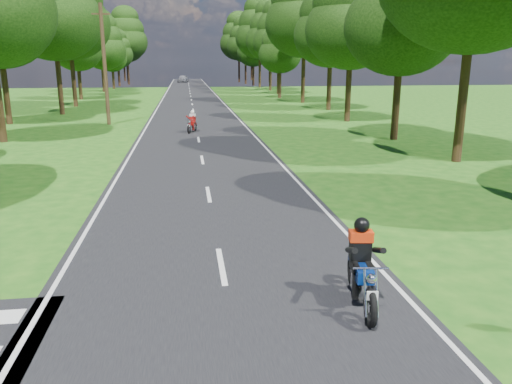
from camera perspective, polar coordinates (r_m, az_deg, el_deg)
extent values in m
plane|color=#1A5413|center=(9.03, -3.03, -13.49)|extent=(160.00, 160.00, 0.00)
cube|color=black|center=(58.09, -7.40, 10.38)|extent=(7.00, 140.00, 0.02)
cube|color=silver|center=(10.82, -3.97, -8.40)|extent=(0.12, 2.00, 0.01)
cube|color=silver|center=(16.50, -5.45, -0.25)|extent=(0.12, 2.00, 0.01)
cube|color=silver|center=(22.35, -6.16, 3.69)|extent=(0.12, 2.00, 0.01)
cube|color=silver|center=(28.26, -6.58, 5.98)|extent=(0.12, 2.00, 0.01)
cube|color=silver|center=(34.20, -6.86, 7.48)|extent=(0.12, 2.00, 0.01)
cube|color=silver|center=(40.16, -7.05, 8.54)|extent=(0.12, 2.00, 0.01)
cube|color=silver|center=(46.13, -7.20, 9.32)|extent=(0.12, 2.00, 0.01)
cube|color=silver|center=(52.11, -7.31, 9.92)|extent=(0.12, 2.00, 0.01)
cube|color=silver|center=(58.09, -7.40, 10.40)|extent=(0.12, 2.00, 0.01)
cube|color=silver|center=(64.08, -7.47, 10.79)|extent=(0.12, 2.00, 0.01)
cube|color=silver|center=(70.06, -7.53, 11.11)|extent=(0.12, 2.00, 0.01)
cube|color=silver|center=(76.05, -7.58, 11.38)|extent=(0.12, 2.00, 0.01)
cube|color=silver|center=(82.04, -7.63, 11.61)|extent=(0.12, 2.00, 0.01)
cube|color=silver|center=(88.04, -7.66, 11.81)|extent=(0.12, 2.00, 0.01)
cube|color=silver|center=(94.03, -7.70, 11.99)|extent=(0.12, 2.00, 0.01)
cube|color=silver|center=(100.02, -7.73, 12.14)|extent=(0.12, 2.00, 0.01)
cube|color=silver|center=(106.02, -7.75, 12.28)|extent=(0.12, 2.00, 0.01)
cube|color=silver|center=(112.01, -7.78, 12.40)|extent=(0.12, 2.00, 0.01)
cube|color=silver|center=(118.01, -7.80, 12.51)|extent=(0.12, 2.00, 0.01)
cube|color=silver|center=(124.01, -7.82, 12.61)|extent=(0.12, 2.00, 0.01)
cube|color=silver|center=(58.15, -10.70, 10.27)|extent=(0.10, 140.00, 0.01)
cube|color=silver|center=(58.22, -4.10, 10.49)|extent=(0.10, 140.00, 0.01)
cube|color=silver|center=(9.79, -26.56, -12.63)|extent=(0.50, 0.50, 0.01)
cylinder|color=black|center=(39.17, -26.62, 9.72)|extent=(0.40, 0.40, 3.79)
cylinder|color=black|center=(44.76, -21.49, 11.01)|extent=(0.40, 0.40, 4.32)
ellipsoid|color=black|center=(44.82, -22.15, 17.79)|extent=(7.56, 7.56, 6.42)
cylinder|color=black|center=(52.16, -20.09, 11.57)|extent=(0.40, 0.40, 4.40)
ellipsoid|color=black|center=(52.23, -20.64, 17.50)|extent=(7.71, 7.71, 6.55)
ellipsoid|color=black|center=(52.41, -20.86, 19.83)|extent=(6.60, 6.60, 5.61)
cylinder|color=black|center=(61.94, -19.46, 11.42)|extent=(0.40, 0.40, 3.20)
ellipsoid|color=black|center=(61.89, -19.78, 15.06)|extent=(5.60, 5.60, 4.76)
ellipsoid|color=black|center=(61.95, -19.91, 16.49)|extent=(4.80, 4.80, 4.08)
ellipsoid|color=black|center=(62.04, -20.04, 17.93)|extent=(3.60, 3.60, 3.06)
cylinder|color=black|center=(68.89, -16.73, 11.89)|extent=(0.40, 0.40, 3.22)
ellipsoid|color=black|center=(68.85, -16.98, 15.18)|extent=(5.64, 5.64, 4.79)
ellipsoid|color=black|center=(68.89, -17.08, 16.48)|extent=(4.83, 4.83, 4.11)
ellipsoid|color=black|center=(68.98, -17.18, 17.78)|extent=(3.62, 3.62, 3.08)
cylinder|color=black|center=(76.78, -17.05, 12.24)|extent=(0.40, 0.40, 3.61)
ellipsoid|color=black|center=(76.76, -17.31, 15.55)|extent=(6.31, 6.31, 5.37)
ellipsoid|color=black|center=(76.83, -17.41, 16.86)|extent=(5.41, 5.41, 4.60)
ellipsoid|color=black|center=(76.94, -17.52, 18.16)|extent=(4.06, 4.06, 3.45)
cylinder|color=black|center=(84.48, -15.98, 12.17)|extent=(0.40, 0.40, 2.67)
ellipsoid|color=black|center=(84.43, -16.14, 14.39)|extent=(4.67, 4.67, 3.97)
ellipsoid|color=black|center=(84.45, -16.20, 15.27)|extent=(4.00, 4.00, 3.40)
ellipsoid|color=black|center=(84.48, -16.27, 16.15)|extent=(3.00, 3.00, 2.55)
cylinder|color=black|center=(93.59, -15.38, 12.53)|extent=(0.40, 0.40, 3.09)
ellipsoid|color=black|center=(93.55, -15.54, 14.85)|extent=(5.40, 5.40, 4.59)
ellipsoid|color=black|center=(93.58, -15.61, 15.77)|extent=(4.63, 4.63, 3.93)
ellipsoid|color=black|center=(93.64, -15.67, 16.69)|extent=(3.47, 3.47, 2.95)
cylinder|color=black|center=(99.93, -14.39, 13.10)|extent=(0.40, 0.40, 4.48)
ellipsoid|color=black|center=(99.97, -14.60, 16.25)|extent=(7.84, 7.84, 6.66)
ellipsoid|color=black|center=(100.07, -14.68, 17.50)|extent=(6.72, 6.72, 5.71)
ellipsoid|color=black|center=(100.22, -14.77, 18.74)|extent=(5.04, 5.04, 4.28)
cylinder|color=black|center=(108.97, -14.44, 13.09)|extent=(0.40, 0.40, 4.09)
ellipsoid|color=black|center=(108.98, -14.61, 15.73)|extent=(7.16, 7.16, 6.09)
ellipsoid|color=black|center=(109.05, -14.68, 16.78)|extent=(6.14, 6.14, 5.22)
ellipsoid|color=black|center=(109.16, -14.75, 17.82)|extent=(4.61, 4.61, 3.92)
cylinder|color=black|center=(23.37, 22.43, 8.75)|extent=(0.40, 0.40, 4.56)
cylinder|color=black|center=(29.13, 15.69, 9.21)|extent=(0.40, 0.40, 3.49)
ellipsoid|color=black|center=(29.08, 16.30, 17.67)|extent=(6.12, 6.12, 5.20)
cylinder|color=black|center=(37.47, 10.48, 10.77)|extent=(0.40, 0.40, 3.69)
ellipsoid|color=black|center=(37.45, 10.81, 17.72)|extent=(6.46, 6.46, 5.49)
ellipsoid|color=black|center=(37.59, 10.95, 20.45)|extent=(5.54, 5.54, 4.71)
cylinder|color=black|center=(46.22, 8.34, 11.59)|extent=(0.40, 0.40, 3.74)
ellipsoid|color=black|center=(46.21, 8.56, 17.30)|extent=(6.55, 6.55, 5.57)
ellipsoid|color=black|center=(46.34, 8.65, 19.55)|extent=(5.62, 5.62, 4.77)
cylinder|color=black|center=(54.12, 5.40, 12.58)|extent=(0.40, 0.40, 4.64)
ellipsoid|color=black|center=(54.21, 5.56, 18.63)|extent=(8.12, 8.12, 6.91)
ellipsoid|color=black|center=(54.42, 5.62, 21.01)|extent=(6.96, 6.96, 5.92)
cylinder|color=black|center=(60.95, 2.72, 12.05)|extent=(0.40, 0.40, 2.91)
ellipsoid|color=black|center=(60.89, 2.76, 15.41)|extent=(5.09, 5.09, 4.33)
ellipsoid|color=black|center=(60.93, 2.78, 16.74)|extent=(4.36, 4.36, 3.71)
ellipsoid|color=black|center=(61.00, 2.79, 18.08)|extent=(3.27, 3.27, 2.78)
cylinder|color=black|center=(68.50, 2.58, 12.74)|extent=(0.40, 0.40, 3.88)
ellipsoid|color=black|center=(68.51, 2.62, 16.74)|extent=(6.78, 6.78, 5.77)
ellipsoid|color=black|center=(68.60, 2.64, 18.31)|extent=(5.81, 5.81, 4.94)
ellipsoid|color=black|center=(68.75, 2.66, 19.89)|extent=(4.36, 4.36, 3.71)
cylinder|color=black|center=(76.89, 1.65, 13.08)|extent=(0.40, 0.40, 4.18)
ellipsoid|color=black|center=(76.92, 1.68, 16.91)|extent=(7.31, 7.31, 6.21)
ellipsoid|color=black|center=(77.03, 1.69, 18.42)|extent=(6.27, 6.27, 5.33)
ellipsoid|color=black|center=(77.19, 1.71, 19.93)|extent=(4.70, 4.70, 4.00)
cylinder|color=black|center=(85.69, 0.43, 13.40)|extent=(0.40, 0.40, 4.63)
ellipsoid|color=black|center=(85.75, 0.44, 17.21)|extent=(8.11, 8.11, 6.89)
ellipsoid|color=black|center=(85.88, 0.45, 18.72)|extent=(6.95, 6.95, 5.91)
ellipsoid|color=black|center=(86.07, 0.45, 20.22)|extent=(5.21, 5.21, 4.43)
cylinder|color=black|center=(92.91, -0.31, 13.11)|extent=(0.40, 0.40, 3.36)
ellipsoid|color=black|center=(92.88, -0.31, 15.66)|extent=(5.88, 5.88, 5.00)
ellipsoid|color=black|center=(92.92, -0.31, 16.67)|extent=(5.04, 5.04, 4.29)
ellipsoid|color=black|center=(93.00, -0.31, 17.68)|extent=(3.78, 3.78, 3.21)
cylinder|color=black|center=(100.00, -1.19, 13.43)|extent=(0.40, 0.40, 4.09)
ellipsoid|color=black|center=(100.01, -1.21, 16.31)|extent=(7.15, 7.15, 6.08)
ellipsoid|color=black|center=(100.09, -1.21, 17.45)|extent=(6.13, 6.13, 5.21)
ellipsoid|color=black|center=(100.20, -1.22, 18.59)|extent=(4.60, 4.60, 3.91)
cylinder|color=black|center=(107.65, -1.94, 13.62)|extent=(0.40, 0.40, 4.48)
ellipsoid|color=black|center=(107.69, -1.97, 16.55)|extent=(7.84, 7.84, 6.66)
ellipsoid|color=black|center=(107.78, -1.98, 17.71)|extent=(6.72, 6.72, 5.71)
ellipsoid|color=black|center=(107.92, -1.99, 18.87)|extent=(5.04, 5.04, 4.28)
cylinder|color=black|center=(118.71, -14.78, 13.10)|extent=(0.40, 0.40, 3.84)
ellipsoid|color=black|center=(118.71, -14.93, 15.38)|extent=(6.72, 6.72, 5.71)
ellipsoid|color=black|center=(118.76, -14.99, 16.28)|extent=(5.76, 5.76, 4.90)
ellipsoid|color=black|center=(118.85, -15.06, 17.18)|extent=(4.32, 4.32, 3.67)
cylinder|color=black|center=(120.97, -0.51, 13.67)|extent=(0.40, 0.40, 4.16)
ellipsoid|color=black|center=(120.98, -0.52, 16.09)|extent=(7.28, 7.28, 6.19)
ellipsoid|color=black|center=(121.05, -0.52, 17.05)|extent=(6.24, 6.24, 5.30)
ellipsoid|color=black|center=(121.15, -0.52, 18.01)|extent=(4.68, 4.68, 3.98)
cylinder|color=black|center=(104.10, -16.83, 12.72)|extent=(0.40, 0.40, 3.52)
ellipsoid|color=black|center=(104.09, -17.01, 15.10)|extent=(6.16, 6.16, 5.24)
ellipsoid|color=black|center=(104.13, -17.09, 16.04)|extent=(5.28, 5.28, 4.49)
ellipsoid|color=black|center=(104.21, -17.16, 16.98)|extent=(3.96, 3.96, 3.37)
cylinder|color=black|center=(107.41, 1.57, 13.62)|extent=(0.40, 0.40, 4.48)
ellipsoid|color=black|center=(107.45, 1.59, 16.56)|extent=(7.84, 7.84, 6.66)
ellipsoid|color=black|center=(107.54, 1.60, 17.72)|extent=(6.72, 6.72, 5.71)
ellipsoid|color=black|center=(107.68, 1.61, 18.88)|extent=(5.04, 5.04, 4.28)
cylinder|color=#382616|center=(36.33, -16.91, 13.68)|extent=(0.26, 0.26, 8.00)
cube|color=#382616|center=(36.46, -17.31, 18.86)|extent=(1.20, 0.10, 0.10)
imported|color=#A7A8AD|center=(108.39, -8.34, 12.71)|extent=(2.69, 4.78, 1.54)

